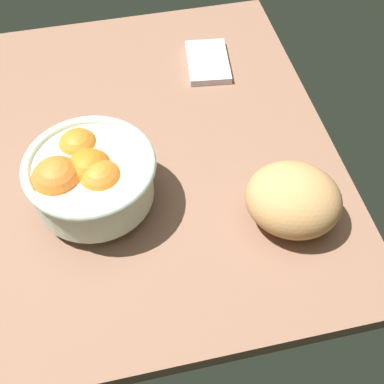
# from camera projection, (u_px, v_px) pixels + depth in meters

# --- Properties ---
(ground_plane) EXTENTS (0.82, 0.65, 0.03)m
(ground_plane) POSITION_uv_depth(u_px,v_px,m) (157.00, 152.00, 1.01)
(ground_plane) COLOR #865E4A
(fruit_bowl) EXTENTS (0.21, 0.21, 0.12)m
(fruit_bowl) POSITION_uv_depth(u_px,v_px,m) (88.00, 177.00, 0.87)
(fruit_bowl) COLOR silver
(fruit_bowl) RESTS_ON ground
(bread_loaf) EXTENTS (0.20, 0.20, 0.10)m
(bread_loaf) POSITION_uv_depth(u_px,v_px,m) (293.00, 200.00, 0.86)
(bread_loaf) COLOR tan
(bread_loaf) RESTS_ON ground
(napkin_folded) EXTENTS (0.14, 0.10, 0.01)m
(napkin_folded) POSITION_uv_depth(u_px,v_px,m) (208.00, 62.00, 1.14)
(napkin_folded) COLOR silver
(napkin_folded) RESTS_ON ground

